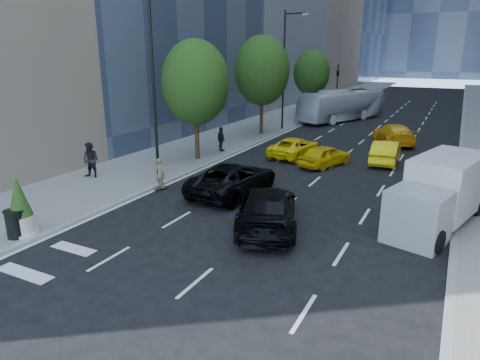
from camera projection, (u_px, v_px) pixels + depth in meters
The scene contains 21 objects.
ground at pixel (229, 230), 16.97m from camera, with size 160.00×160.00×0.00m, color black.
sidewalk_left at pixel (288, 116), 46.45m from camera, with size 6.00×120.00×0.15m, color slate.
lamp_near at pixel (155, 72), 21.47m from camera, with size 2.13×0.22×10.00m.
lamp_far at pixel (286, 64), 36.81m from camera, with size 2.13×0.22×10.00m.
tree_near at pixel (195, 83), 26.35m from camera, with size 4.20×4.20×7.46m.
tree_mid at pixel (262, 71), 34.78m from camera, with size 4.50×4.50×7.99m.
tree_far at pixel (311, 73), 46.06m from camera, with size 3.90×3.90×6.92m.
traffic_signal at pixel (338, 73), 52.64m from camera, with size 2.48×0.53×5.20m.
skateboarder at pixel (160, 175), 21.75m from camera, with size 0.57×0.37×1.57m, color olive.
black_sedan_lincoln at pixel (233, 179), 21.17m from camera, with size 2.56×5.54×1.54m, color black.
black_sedan_mercedes at pixel (267, 208), 17.07m from camera, with size 2.30×5.66×1.64m, color black.
taxi_a at pixel (325, 155), 26.37m from camera, with size 1.57×3.90×1.33m, color yellow.
taxi_b at pixel (386, 152), 27.07m from camera, with size 1.53×4.38×1.44m, color yellow.
taxi_c at pixel (295, 147), 28.74m from camera, with size 2.15×4.67×1.30m, color yellow.
taxi_d at pixel (394, 134), 32.80m from camera, with size 2.11×5.20×1.51m, color #FFAF0D.
city_bus at pixel (342, 105), 43.63m from camera, with size 2.64×11.29×3.15m, color silver.
box_truck at pixel (440, 193), 17.02m from camera, with size 3.65×6.19×2.79m.
pedestrian_a at pixel (91, 160), 23.33m from camera, with size 0.95×0.74×1.94m, color black.
pedestrian_b at pixel (221, 139), 29.59m from camera, with size 1.00×0.42×1.71m, color black.
trash_can at pixel (16, 224), 15.87m from camera, with size 0.68×0.68×1.02m, color black.
planter_shrub at pixel (20, 207), 15.94m from camera, with size 0.95×0.95×2.29m.
Camera 1 is at (7.53, -13.75, 6.81)m, focal length 32.00 mm.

